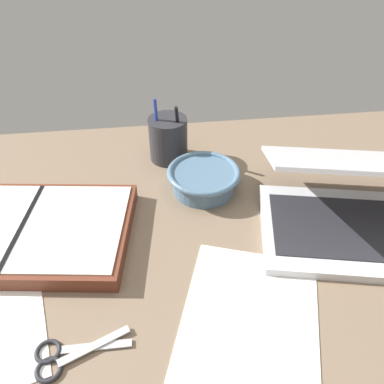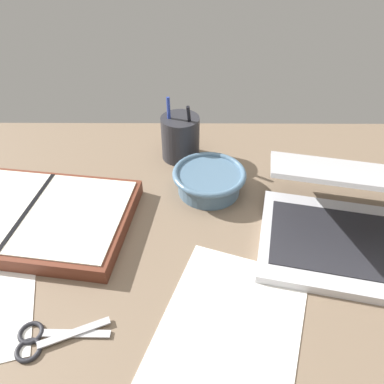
# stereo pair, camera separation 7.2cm
# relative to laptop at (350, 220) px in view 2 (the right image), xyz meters

# --- Properties ---
(desk_top) EXTENTS (1.40, 1.00, 0.02)m
(desk_top) POSITION_rel_laptop_xyz_m (-0.30, -0.05, -0.06)
(desk_top) COLOR #75604C
(desk_top) RESTS_ON ground
(laptop) EXTENTS (0.37, 0.35, 0.18)m
(laptop) POSITION_rel_laptop_xyz_m (0.00, 0.00, 0.00)
(laptop) COLOR silver
(laptop) RESTS_ON desk_top
(bowl) EXTENTS (0.16, 0.16, 0.05)m
(bowl) POSITION_rel_laptop_xyz_m (-0.25, 0.15, -0.02)
(bowl) COLOR slate
(bowl) RESTS_ON desk_top
(pen_cup) EXTENTS (0.09, 0.09, 0.16)m
(pen_cup) POSITION_rel_laptop_xyz_m (-0.32, 0.28, 0.00)
(pen_cup) COLOR #28282D
(pen_cup) RESTS_ON desk_top
(planner) EXTENTS (0.43, 0.30, 0.04)m
(planner) POSITION_rel_laptop_xyz_m (-0.61, 0.04, -0.03)
(planner) COLOR brown
(planner) RESTS_ON desk_top
(scissors) EXTENTS (0.14, 0.07, 0.01)m
(scissors) POSITION_rel_laptop_xyz_m (-0.51, -0.21, -0.05)
(scissors) COLOR #B7B7BC
(scissors) RESTS_ON desk_top
(paper_sheet_front) EXTENTS (0.29, 0.34, 0.00)m
(paper_sheet_front) POSITION_rel_laptop_xyz_m (-0.23, -0.19, -0.05)
(paper_sheet_front) COLOR white
(paper_sheet_front) RESTS_ON desk_top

